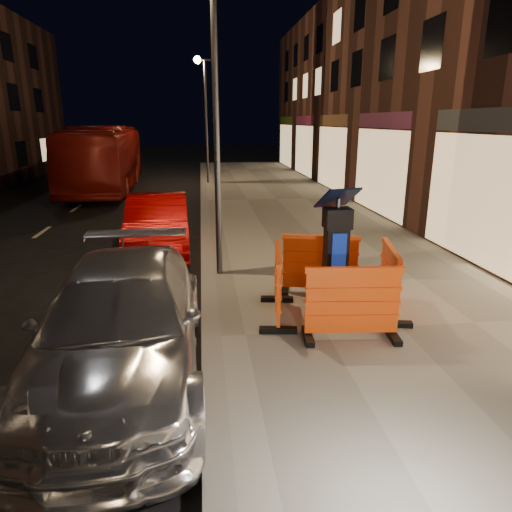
{
  "coord_description": "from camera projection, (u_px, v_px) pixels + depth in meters",
  "views": [
    {
      "loc": [
        -0.06,
        -6.3,
        3.29
      ],
      "look_at": [
        0.8,
        1.0,
        1.1
      ],
      "focal_mm": 32.0,
      "sensor_mm": 36.0,
      "label": 1
    }
  ],
  "objects": [
    {
      "name": "car_red",
      "position": [
        160.0,
        250.0,
        12.06
      ],
      "size": [
        1.76,
        4.43,
        1.43
      ],
      "primitive_type": "imported",
      "rotation": [
        0.0,
        0.0,
        0.06
      ],
      "color": "#960505",
      "rests_on": "ground"
    },
    {
      "name": "parking_kiosk",
      "position": [
        336.0,
        256.0,
        7.46
      ],
      "size": [
        0.74,
        0.74,
        2.02
      ],
      "primitive_type": "cube",
      "rotation": [
        0.0,
        0.0,
        -0.18
      ],
      "color": "black",
      "rests_on": "sidewalk"
    },
    {
      "name": "street_lamp_far",
      "position": [
        206.0,
        123.0,
        23.21
      ],
      "size": [
        0.12,
        0.12,
        6.0
      ],
      "primitive_type": "cylinder",
      "color": "#3F3F44",
      "rests_on": "sidewalk"
    },
    {
      "name": "barrier_bldgside",
      "position": [
        389.0,
        280.0,
        7.69
      ],
      "size": [
        0.89,
        1.54,
        1.12
      ],
      "primitive_type": "cube",
      "rotation": [
        0.0,
        0.0,
        1.35
      ],
      "color": "#FF500F",
      "rests_on": "sidewalk"
    },
    {
      "name": "barrier_kerbside",
      "position": [
        278.0,
        284.0,
        7.48
      ],
      "size": [
        0.8,
        1.51,
        1.12
      ],
      "primitive_type": "cube",
      "rotation": [
        0.0,
        0.0,
        1.42
      ],
      "color": "#FF500F",
      "rests_on": "sidewalk"
    },
    {
      "name": "bus_doubledecker",
      "position": [
        108.0,
        190.0,
        22.61
      ],
      "size": [
        3.1,
        11.11,
        3.06
      ],
      "primitive_type": "imported",
      "rotation": [
        0.0,
        0.0,
        0.05
      ],
      "color": "maroon",
      "rests_on": "ground"
    },
    {
      "name": "kerb",
      "position": [
        211.0,
        341.0,
        6.92
      ],
      "size": [
        0.3,
        60.0,
        0.15
      ],
      "primitive_type": "cube",
      "color": "slate",
      "rests_on": "ground"
    },
    {
      "name": "sidewalk",
      "position": [
        400.0,
        331.0,
        7.26
      ],
      "size": [
        6.0,
        60.0,
        0.15
      ],
      "primitive_type": "cube",
      "color": "gray",
      "rests_on": "ground"
    },
    {
      "name": "car_silver",
      "position": [
        126.0,
        372.0,
        6.2
      ],
      "size": [
        2.22,
        5.16,
        1.48
      ],
      "primitive_type": "imported",
      "rotation": [
        0.0,
        0.0,
        0.03
      ],
      "color": "silver",
      "rests_on": "ground"
    },
    {
      "name": "street_lamp_mid",
      "position": [
        216.0,
        128.0,
        8.93
      ],
      "size": [
        0.12,
        0.12,
        6.0
      ],
      "primitive_type": "cylinder",
      "color": "#3F3F44",
      "rests_on": "sidewalk"
    },
    {
      "name": "barrier_front",
      "position": [
        352.0,
        304.0,
        6.68
      ],
      "size": [
        1.49,
        0.73,
        1.12
      ],
      "primitive_type": "cube",
      "rotation": [
        0.0,
        0.0,
        -0.09
      ],
      "color": "#FF500F",
      "rests_on": "sidewalk"
    },
    {
      "name": "ground_plane",
      "position": [
        212.0,
        345.0,
        6.94
      ],
      "size": [
        120.0,
        120.0,
        0.0
      ],
      "primitive_type": "plane",
      "color": "black",
      "rests_on": "ground"
    },
    {
      "name": "barrier_back",
      "position": [
        320.0,
        265.0,
        8.49
      ],
      "size": [
        1.54,
        0.91,
        1.12
      ],
      "primitive_type": "cube",
      "rotation": [
        0.0,
        0.0,
        -0.23
      ],
      "color": "#FF500F",
      "rests_on": "sidewalk"
    }
  ]
}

